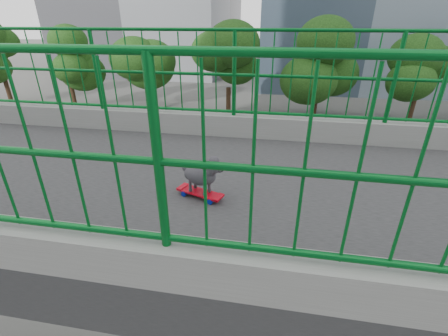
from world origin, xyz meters
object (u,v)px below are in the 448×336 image
car_3 (388,161)px  car_4 (303,137)px  skateboard (200,193)px  poodle (201,174)px

car_3 → car_4: size_ratio=1.11×
car_3 → car_4: car_4 is taller
car_3 → skateboard: bearing=154.8°
car_3 → car_4: bearing=56.7°
car_3 → poodle: bearing=154.9°
poodle → car_4: size_ratio=0.09×
car_4 → skateboard: bearing=172.1°
skateboard → car_3: 18.74m
skateboard → car_4: skateboard is taller
skateboard → poodle: size_ratio=1.14×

